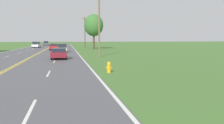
# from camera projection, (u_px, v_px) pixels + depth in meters

# --- Properties ---
(fire_hydrant) EXTENTS (0.46, 0.30, 0.82)m
(fire_hydrant) POSITION_uv_depth(u_px,v_px,m) (109.00, 67.00, 17.54)
(fire_hydrant) COLOR gold
(fire_hydrant) RESTS_ON ground
(utility_pole_midground) EXTENTS (1.80, 0.24, 8.54)m
(utility_pole_midground) POSITION_uv_depth(u_px,v_px,m) (99.00, 25.00, 32.69)
(utility_pole_midground) COLOR brown
(utility_pole_midground) RESTS_ON ground
(utility_pole_far) EXTENTS (1.80, 0.24, 8.57)m
(utility_pole_far) POSITION_uv_depth(u_px,v_px,m) (85.00, 32.00, 65.57)
(utility_pole_far) COLOR brown
(utility_pole_far) RESTS_ON ground
(tree_mid_treeline) EXTENTS (4.60, 4.60, 8.40)m
(tree_mid_treeline) POSITION_uv_depth(u_px,v_px,m) (94.00, 25.00, 57.23)
(tree_mid_treeline) COLOR #473828
(tree_mid_treeline) RESTS_ON ground
(car_maroon_hatchback_nearest) EXTENTS (1.97, 3.96, 1.36)m
(car_maroon_hatchback_nearest) POSITION_uv_depth(u_px,v_px,m) (59.00, 53.00, 29.43)
(car_maroon_hatchback_nearest) COLOR black
(car_maroon_hatchback_nearest) RESTS_ON ground
(car_champagne_sedan_approaching) EXTENTS (1.73, 4.47, 1.58)m
(car_champagne_sedan_approaching) POSITION_uv_depth(u_px,v_px,m) (62.00, 48.00, 44.82)
(car_champagne_sedan_approaching) COLOR black
(car_champagne_sedan_approaching) RESTS_ON ground
(car_red_sedan_mid_near) EXTENTS (2.00, 4.88, 1.43)m
(car_red_sedan_mid_near) POSITION_uv_depth(u_px,v_px,m) (54.00, 47.00, 52.54)
(car_red_sedan_mid_near) COLOR black
(car_red_sedan_mid_near) RESTS_ON ground
(car_white_suv_mid_far) EXTENTS (2.00, 4.84, 1.69)m
(car_white_suv_mid_far) POSITION_uv_depth(u_px,v_px,m) (36.00, 44.00, 66.81)
(car_white_suv_mid_far) COLOR black
(car_white_suv_mid_far) RESTS_ON ground
(car_dark_grey_hatchback_receding) EXTENTS (1.92, 3.98, 1.65)m
(car_dark_grey_hatchback_receding) POSITION_uv_depth(u_px,v_px,m) (46.00, 43.00, 87.36)
(car_dark_grey_hatchback_receding) COLOR black
(car_dark_grey_hatchback_receding) RESTS_ON ground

